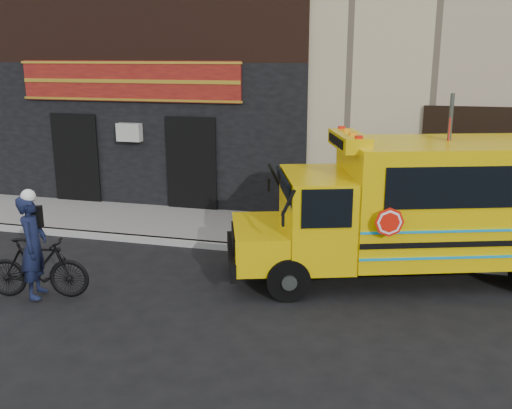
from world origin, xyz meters
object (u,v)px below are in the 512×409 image
at_px(cyclist, 34,249).
at_px(school_bus, 426,204).
at_px(sign_pole, 446,178).
at_px(bicycle, 37,268).

bearing_deg(cyclist, school_bus, -84.64).
distance_m(sign_pole, cyclist, 7.97).
distance_m(bicycle, cyclist, 0.38).
distance_m(school_bus, bicycle, 7.48).
xyz_separation_m(sign_pole, cyclist, (-7.20, -3.25, -1.04)).
height_order(school_bus, sign_pole, sign_pole).
bearing_deg(sign_pole, cyclist, -155.74).
bearing_deg(school_bus, bicycle, -157.64).
relative_size(bicycle, cyclist, 1.00).
relative_size(school_bus, sign_pole, 1.98).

